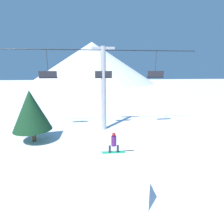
# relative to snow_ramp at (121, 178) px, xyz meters

# --- Properties ---
(ground_plane) EXTENTS (220.00, 220.00, 0.00)m
(ground_plane) POSITION_rel_snow_ramp_xyz_m (-1.33, -0.42, -0.84)
(ground_plane) COLOR white
(mountain_ridge) EXTENTS (62.23, 62.23, 19.88)m
(mountain_ridge) POSITION_rel_snow_ramp_xyz_m (-1.33, 84.09, 9.11)
(mountain_ridge) COLOR silver
(mountain_ridge) RESTS_ON ground_plane
(snow_ramp) EXTENTS (2.15, 3.23, 1.67)m
(snow_ramp) POSITION_rel_snow_ramp_xyz_m (0.00, 0.00, 0.00)
(snow_ramp) COLOR white
(snow_ramp) RESTS_ON ground_plane
(snowboarder) EXTENTS (1.42, 0.31, 1.31)m
(snowboarder) POSITION_rel_snow_ramp_xyz_m (-0.24, 1.41, 1.48)
(snowboarder) COLOR #1E9E6B
(snowboarder) RESTS_ON snow_ramp
(chairlift) EXTENTS (20.12, 0.52, 9.01)m
(chairlift) POSITION_rel_snow_ramp_xyz_m (-0.26, 10.59, 4.28)
(chairlift) COLOR #9E9EA3
(chairlift) RESTS_ON ground_plane
(pine_tree_near) EXTENTS (3.46, 3.46, 4.88)m
(pine_tree_near) POSITION_rel_snow_ramp_xyz_m (-7.10, 7.82, 2.19)
(pine_tree_near) COLOR #4C3823
(pine_tree_near) RESTS_ON ground_plane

